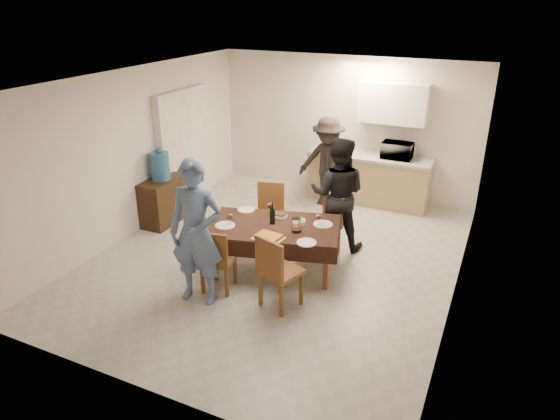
{
  "coord_description": "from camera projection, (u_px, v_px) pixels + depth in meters",
  "views": [
    {
      "loc": [
        2.78,
        -5.91,
        3.61
      ],
      "look_at": [
        0.17,
        -0.3,
        0.92
      ],
      "focal_mm": 32.0,
      "sensor_mm": 36.0,
      "label": 1
    }
  ],
  "objects": [
    {
      "name": "chair_far_right",
      "position": [
        322.0,
        222.0,
        7.26
      ],
      "size": [
        0.55,
        0.56,
        0.49
      ],
      "rotation": [
        0.0,
        0.0,
        2.7
      ],
      "color": "brown",
      "rests_on": "floor"
    },
    {
      "name": "ceiling",
      "position": [
        278.0,
        79.0,
        6.39
      ],
      "size": [
        5.0,
        6.0,
        0.02
      ],
      "primitive_type": "cube",
      "color": "white",
      "rests_on": "wall_back"
    },
    {
      "name": "person_far",
      "position": [
        338.0,
        194.0,
        7.41
      ],
      "size": [
        0.95,
        0.8,
        1.73
      ],
      "primitive_type": "imported",
      "rotation": [
        0.0,
        0.0,
        3.33
      ],
      "color": "black",
      "rests_on": "floor"
    },
    {
      "name": "wall_front",
      "position": [
        134.0,
        277.0,
        4.42
      ],
      "size": [
        5.0,
        0.02,
        2.6
      ],
      "primitive_type": "cube",
      "color": "silver",
      "rests_on": "floor"
    },
    {
      "name": "water_pitcher",
      "position": [
        296.0,
        225.0,
        6.61
      ],
      "size": [
        0.13,
        0.13,
        0.19
      ],
      "primitive_type": "cylinder",
      "color": "white",
      "rests_on": "dining_table"
    },
    {
      "name": "console",
      "position": [
        164.0,
        201.0,
        8.42
      ],
      "size": [
        0.42,
        0.84,
        0.78
      ],
      "primitive_type": "cube",
      "color": "#312010",
      "rests_on": "floor"
    },
    {
      "name": "wall_right",
      "position": [
        467.0,
        204.0,
        5.94
      ],
      "size": [
        0.02,
        6.0,
        2.6
      ],
      "primitive_type": "cube",
      "color": "silver",
      "rests_on": "floor"
    },
    {
      "name": "plate_near_right",
      "position": [
        307.0,
        243.0,
        6.34
      ],
      "size": [
        0.25,
        0.25,
        0.01
      ],
      "primitive_type": "cylinder",
      "color": "white",
      "rests_on": "dining_table"
    },
    {
      "name": "dining_table",
      "position": [
        274.0,
        228.0,
        6.84
      ],
      "size": [
        1.99,
        1.48,
        0.69
      ],
      "rotation": [
        0.0,
        0.0,
        0.28
      ],
      "color": "black",
      "rests_on": "floor"
    },
    {
      "name": "kitchen_base_cabinet",
      "position": [
        368.0,
        180.0,
        9.25
      ],
      "size": [
        2.2,
        0.6,
        0.86
      ],
      "primitive_type": "cube",
      "color": "tan",
      "rests_on": "floor"
    },
    {
      "name": "wall_left",
      "position": [
        135.0,
        152.0,
        7.88
      ],
      "size": [
        0.02,
        6.0,
        2.6
      ],
      "primitive_type": "cube",
      "color": "silver",
      "rests_on": "floor"
    },
    {
      "name": "chair_near_right",
      "position": [
        278.0,
        266.0,
        5.99
      ],
      "size": [
        0.56,
        0.57,
        0.53
      ],
      "rotation": [
        0.0,
        0.0,
        -0.33
      ],
      "color": "brown",
      "rests_on": "floor"
    },
    {
      "name": "upper_cabinet",
      "position": [
        393.0,
        103.0,
        8.69
      ],
      "size": [
        1.2,
        0.34,
        0.7
      ],
      "primitive_type": "cube",
      "color": "white",
      "rests_on": "wall_back"
    },
    {
      "name": "wine_glass_a",
      "position": [
        230.0,
        219.0,
        6.79
      ],
      "size": [
        0.08,
        0.08,
        0.18
      ],
      "primitive_type": null,
      "color": "white",
      "rests_on": "dining_table"
    },
    {
      "name": "savoury_tart",
      "position": [
        269.0,
        237.0,
        6.46
      ],
      "size": [
        0.41,
        0.33,
        0.05
      ],
      "primitive_type": "cube",
      "rotation": [
        0.0,
        0.0,
        -0.13
      ],
      "color": "#C47D39",
      "rests_on": "dining_table"
    },
    {
      "name": "chair_far_left",
      "position": [
        266.0,
        211.0,
        7.6
      ],
      "size": [
        0.52,
        0.53,
        0.5
      ],
      "rotation": [
        0.0,
        0.0,
        3.43
      ],
      "color": "brown",
      "rests_on": "floor"
    },
    {
      "name": "plate_far_left",
      "position": [
        246.0,
        210.0,
        7.3
      ],
      "size": [
        0.25,
        0.25,
        0.01
      ],
      "primitive_type": "cylinder",
      "color": "white",
      "rests_on": "dining_table"
    },
    {
      "name": "wine_bottle",
      "position": [
        272.0,
        214.0,
        6.82
      ],
      "size": [
        0.07,
        0.07,
        0.3
      ],
      "primitive_type": null,
      "color": "black",
      "rests_on": "dining_table"
    },
    {
      "name": "person_near",
      "position": [
        196.0,
        233.0,
        6.07
      ],
      "size": [
        0.75,
        0.56,
        1.87
      ],
      "primitive_type": "imported",
      "rotation": [
        0.0,
        0.0,
        0.17
      ],
      "color": "#546D9E",
      "rests_on": "floor"
    },
    {
      "name": "plate_near_left",
      "position": [
        225.0,
        226.0,
        6.8
      ],
      "size": [
        0.27,
        0.27,
        0.02
      ],
      "primitive_type": "cylinder",
      "color": "white",
      "rests_on": "dining_table"
    },
    {
      "name": "floor",
      "position": [
        278.0,
        257.0,
        7.43
      ],
      "size": [
        5.0,
        6.0,
        0.02
      ],
      "primitive_type": "cube",
      "color": "#A0A19C",
      "rests_on": "ground"
    },
    {
      "name": "wine_glass_b",
      "position": [
        318.0,
        220.0,
        6.78
      ],
      "size": [
        0.08,
        0.08,
        0.17
      ],
      "primitive_type": null,
      "color": "white",
      "rests_on": "dining_table"
    },
    {
      "name": "wall_back",
      "position": [
        345.0,
        127.0,
        9.4
      ],
      "size": [
        5.0,
        0.02,
        2.6
      ],
      "primitive_type": "cube",
      "color": "silver",
      "rests_on": "floor"
    },
    {
      "name": "mushroom_dish",
      "position": [
        280.0,
        216.0,
        7.07
      ],
      "size": [
        0.21,
        0.21,
        0.04
      ],
      "primitive_type": "cylinder",
      "color": "white",
      "rests_on": "dining_table"
    },
    {
      "name": "stub_partition",
      "position": [
        184.0,
        149.0,
        8.94
      ],
      "size": [
        0.15,
        1.4,
        2.1
      ],
      "primitive_type": "cube",
      "color": "white",
      "rests_on": "floor"
    },
    {
      "name": "wine_glass_c",
      "position": [
        271.0,
        208.0,
        7.11
      ],
      "size": [
        0.09,
        0.09,
        0.2
      ],
      "primitive_type": null,
      "color": "white",
      "rests_on": "dining_table"
    },
    {
      "name": "chair_near_left",
      "position": [
        214.0,
        255.0,
        6.36
      ],
      "size": [
        0.48,
        0.48,
        0.49
      ],
      "rotation": [
        0.0,
        0.0,
        0.19
      ],
      "color": "brown",
      "rests_on": "floor"
    },
    {
      "name": "person_kitchen",
      "position": [
        328.0,
        162.0,
        8.98
      ],
      "size": [
        1.06,
        0.61,
        1.64
      ],
      "primitive_type": "imported",
      "color": "black",
      "rests_on": "floor"
    },
    {
      "name": "kitchen_worktop",
      "position": [
        370.0,
        156.0,
        9.07
      ],
      "size": [
        2.24,
        0.64,
        0.05
      ],
      "primitive_type": "cube",
      "color": "#A2A29D",
      "rests_on": "kitchen_base_cabinet"
    },
    {
      "name": "water_jug",
      "position": [
        160.0,
        166.0,
        8.17
      ],
      "size": [
        0.31,
        0.31,
        0.46
      ],
      "primitive_type": "cylinder",
      "color": "teal",
      "rests_on": "console"
    },
    {
      "name": "salad_bowl",
      "position": [
        300.0,
        222.0,
        6.84
      ],
      "size": [
        0.17,
        0.17,
        0.06
      ],
      "primitive_type": "cylinder",
      "color": "white",
      "rests_on": "dining_table"
    },
    {
      "name": "microwave",
      "position": [
        397.0,
        150.0,
        8.82
      ],
      "size": [
        0.53,
        0.36,
        0.29
      ],
      "primitive_type": "imported",
      "rotation": [
        0.0,
        0.0,
        3.14
      ],
      "color": "white",
      "rests_on": "kitchen_worktop"
    },
    {
      "name": "plate_far_right",
      "position": [
        323.0,
        224.0,
        6.84
      ],
      "size": [
        0.27,
        0.27,
        0.02
      ],
      "primitive_type": "cylinder",
      "color": "white",
      "rests_on": "dining_table"
    }
  ]
}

